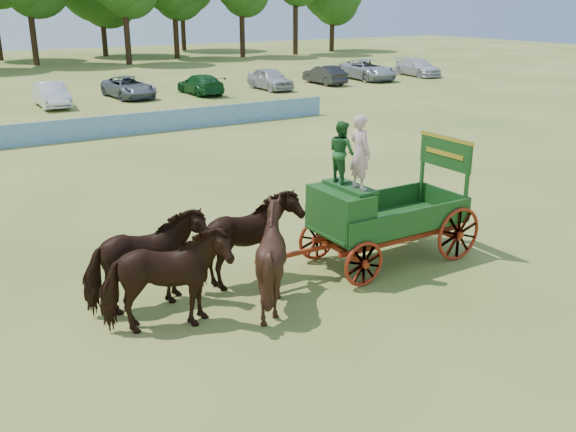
{
  "coord_description": "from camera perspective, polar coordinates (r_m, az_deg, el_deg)",
  "views": [
    {
      "loc": [
        -8.95,
        -12.46,
        6.28
      ],
      "look_at": [
        -1.19,
        0.09,
        1.3
      ],
      "focal_mm": 40.0,
      "sensor_mm": 36.0,
      "label": 1
    }
  ],
  "objects": [
    {
      "name": "farm_dray",
      "position": [
        15.57,
        6.92,
        1.17
      ],
      "size": [
        6.0,
        2.0,
        3.86
      ],
      "color": "maroon",
      "rests_on": "ground"
    },
    {
      "name": "horse_wheel_left",
      "position": [
        13.74,
        -1.46,
        -3.58
      ],
      "size": [
        2.33,
        2.17,
        2.16
      ],
      "primitive_type": "imported",
      "rotation": [
        0.0,
        0.0,
        1.82
      ],
      "color": "black",
      "rests_on": "ground"
    },
    {
      "name": "horse_lead_left",
      "position": [
        12.8,
        -10.82,
        -5.66
      ],
      "size": [
        2.77,
        1.76,
        2.16
      ],
      "primitive_type": "imported",
      "rotation": [
        0.0,
        0.0,
        1.32
      ],
      "color": "black",
      "rests_on": "ground"
    },
    {
      "name": "horse_wheel_right",
      "position": [
        14.63,
        -3.64,
        -2.2
      ],
      "size": [
        2.69,
        1.49,
        2.16
      ],
      "primitive_type": "imported",
      "rotation": [
        0.0,
        0.0,
        1.7
      ],
      "color": "black",
      "rests_on": "ground"
    },
    {
      "name": "parked_cars",
      "position": [
        44.35,
        -16.15,
        10.78
      ],
      "size": [
        58.8,
        6.64,
        1.64
      ],
      "color": "silver",
      "rests_on": "ground"
    },
    {
      "name": "sponsor_banner",
      "position": [
        32.0,
        -16.96,
        7.49
      ],
      "size": [
        26.0,
        0.08,
        1.05
      ],
      "primitive_type": "cube",
      "color": "#1D5C9D",
      "rests_on": "ground"
    },
    {
      "name": "horse_lead_right",
      "position": [
        13.75,
        -12.49,
        -4.02
      ],
      "size": [
        2.56,
        1.17,
        2.16
      ],
      "primitive_type": "imported",
      "rotation": [
        0.0,
        0.0,
        1.57
      ],
      "color": "black",
      "rests_on": "ground"
    },
    {
      "name": "ground",
      "position": [
        16.57,
        3.68,
        -3.65
      ],
      "size": [
        160.0,
        160.0,
        0.0
      ],
      "primitive_type": "plane",
      "color": "#AA974C",
      "rests_on": "ground"
    }
  ]
}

